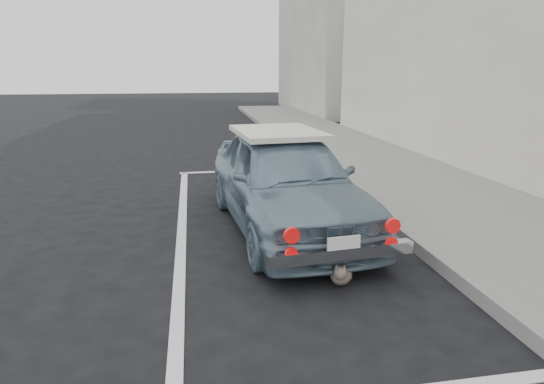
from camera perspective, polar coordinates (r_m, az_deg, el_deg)
The scene contains 7 objects.
ground at distance 3.62m, azimuth 3.24°, elevation -20.10°, with size 80.00×80.00×0.00m, color black.
sidewalk at distance 6.56m, azimuth 27.31°, elevation -4.47°, with size 2.80×40.00×0.15m, color slate.
building_far at distance 24.01m, azimuth 7.60°, elevation 19.61°, with size 3.50×10.00×8.00m, color #ACA49C.
pline_front at distance 9.67m, azimuth -2.60°, elevation 2.71°, with size 3.00×0.12×0.01m, color silver.
pline_side at distance 6.23m, azimuth -11.26°, elevation -4.66°, with size 0.12×7.00×0.01m, color silver.
retro_coupe at distance 6.05m, azimuth 1.67°, elevation 1.59°, with size 1.90×4.01×1.32m.
cat at distance 4.66m, azimuth 8.67°, elevation -9.96°, with size 0.34×0.46×0.27m.
Camera 1 is at (-0.70, -2.87, 2.09)m, focal length 30.00 mm.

